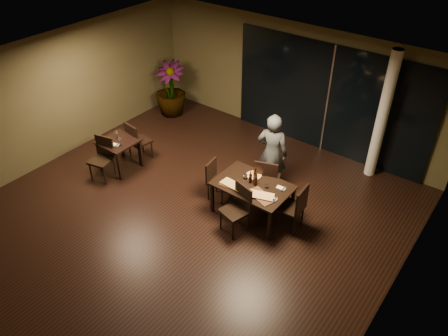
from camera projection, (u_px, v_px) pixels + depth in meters
ground at (190, 214)px, 9.07m from camera, size 8.00×8.00×0.00m
wall_back at (294, 82)px, 10.83m from camera, size 8.00×0.10×3.00m
wall_left at (56, 96)px, 10.20m from camera, size 0.10×8.00×3.00m
wall_right at (401, 249)px, 6.21m from camera, size 0.10×8.00×3.00m
ceiling at (182, 79)px, 7.32m from camera, size 8.00×8.00×0.04m
window_panel at (328, 100)px, 10.37m from camera, size 5.00×0.06×2.70m
column at (382, 117)px, 9.39m from camera, size 0.24×0.24×3.00m
main_table at (253, 188)px, 8.71m from camera, size 1.50×1.00×0.75m
side_table at (119, 145)px, 10.09m from camera, size 0.80×0.80×0.75m
chair_main_far at (267, 178)px, 9.11m from camera, size 0.63×0.63×1.06m
chair_main_near at (238, 206)px, 8.41m from camera, size 0.58×0.58×1.02m
chair_main_left at (216, 178)px, 9.27m from camera, size 0.47×0.47×0.89m
chair_main_right at (295, 206)px, 8.41m from camera, size 0.51×0.51×1.03m
chair_side_far at (136, 139)px, 10.42m from camera, size 0.52×0.52×1.00m
chair_side_near at (103, 155)px, 9.86m from camera, size 0.56×0.56×1.00m
diner at (272, 153)px, 9.29m from camera, size 0.72×0.58×1.84m
potted_plant at (170, 89)px, 12.22m from camera, size 1.03×1.03×1.53m
pizza_board_left at (232, 185)px, 8.64m from camera, size 0.51×0.28×0.01m
pizza_board_right at (261, 196)px, 8.36m from camera, size 0.63×0.45×0.01m
oblong_pizza_left at (232, 185)px, 8.63m from camera, size 0.47×0.23×0.02m
oblong_pizza_right at (261, 195)px, 8.35m from camera, size 0.52×0.36×0.02m
round_pizza at (254, 175)px, 8.91m from camera, size 0.31×0.31×0.01m
bottle_a at (251, 177)px, 8.64m from camera, size 0.06×0.06×0.28m
bottle_b at (256, 179)px, 8.57m from camera, size 0.07×0.07×0.31m
bottle_c at (255, 175)px, 8.62m from camera, size 0.08×0.08×0.35m
tumbler_left at (245, 177)px, 8.80m from camera, size 0.08×0.08×0.10m
tumbler_right at (267, 186)px, 8.57m from camera, size 0.07×0.07×0.08m
napkin_near at (272, 198)px, 8.30m from camera, size 0.19×0.13×0.01m
napkin_far at (281, 188)px, 8.57m from camera, size 0.19×0.11×0.01m
wine_glass_a at (116, 134)px, 10.07m from camera, size 0.08×0.08×0.18m
wine_glass_b at (120, 141)px, 9.81m from camera, size 0.09×0.09×0.20m
side_napkin at (115, 145)px, 9.86m from camera, size 0.20×0.16×0.01m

